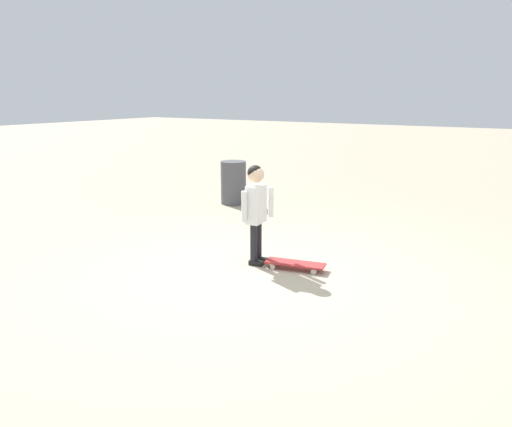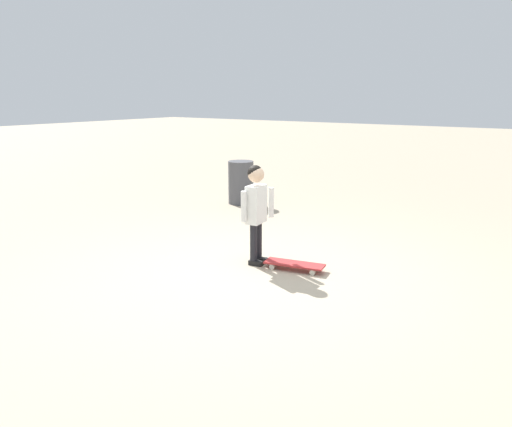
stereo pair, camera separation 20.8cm
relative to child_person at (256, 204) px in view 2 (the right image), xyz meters
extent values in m
plane|color=tan|center=(-0.26, 0.36, -0.66)|extent=(50.00, 50.00, 0.00)
cylinder|color=black|center=(0.01, -0.05, -0.42)|extent=(0.08, 0.08, 0.42)
cube|color=black|center=(-0.02, -0.06, -0.63)|extent=(0.16, 0.10, 0.05)
cylinder|color=black|center=(-0.01, 0.05, -0.42)|extent=(0.08, 0.08, 0.42)
cube|color=black|center=(-0.04, 0.05, -0.63)|extent=(0.16, 0.10, 0.05)
cube|color=white|center=(0.00, 0.00, -0.01)|extent=(0.17, 0.25, 0.40)
cylinder|color=white|center=(-0.08, -0.17, -0.01)|extent=(0.06, 0.06, 0.32)
cylinder|color=white|center=(0.04, 0.16, -0.01)|extent=(0.06, 0.06, 0.32)
sphere|color=beige|center=(0.00, 0.00, 0.31)|extent=(0.17, 0.17, 0.17)
sphere|color=black|center=(0.01, 0.00, 0.32)|extent=(0.16, 0.16, 0.16)
cube|color=#B22D2D|center=(-0.44, -0.05, -0.59)|extent=(0.65, 0.31, 0.02)
cube|color=#B7B7BC|center=(-0.66, -0.10, -0.61)|extent=(0.05, 0.11, 0.02)
cube|color=#B7B7BC|center=(-0.23, -0.01, -0.61)|extent=(0.05, 0.11, 0.02)
cylinder|color=beige|center=(-0.64, -0.17, -0.63)|extent=(0.06, 0.04, 0.06)
cylinder|color=beige|center=(-0.67, -0.02, -0.63)|extent=(0.06, 0.04, 0.06)
cylinder|color=beige|center=(-0.22, -0.08, -0.63)|extent=(0.06, 0.04, 0.06)
cylinder|color=beige|center=(-0.25, 0.06, -0.63)|extent=(0.06, 0.04, 0.06)
cylinder|color=#4C4C51|center=(1.92, -2.36, -0.31)|extent=(0.41, 0.41, 0.70)
camera|label=1|loc=(-2.74, 4.35, 1.12)|focal=35.34mm
camera|label=2|loc=(-2.91, 4.24, 1.12)|focal=35.34mm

